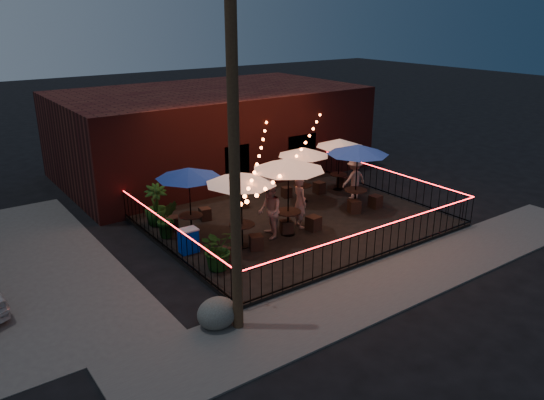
# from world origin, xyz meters

# --- Properties ---
(ground) EXTENTS (110.00, 110.00, 0.00)m
(ground) POSITION_xyz_m (0.00, 0.00, 0.00)
(ground) COLOR black
(ground) RESTS_ON ground
(patio) EXTENTS (10.00, 8.00, 0.15)m
(patio) POSITION_xyz_m (0.00, 2.00, 0.07)
(patio) COLOR black
(patio) RESTS_ON ground
(sidewalk) EXTENTS (18.00, 2.50, 0.05)m
(sidewalk) POSITION_xyz_m (0.00, -3.25, 0.03)
(sidewalk) COLOR #484543
(sidewalk) RESTS_ON ground
(brick_building) EXTENTS (14.00, 8.00, 4.00)m
(brick_building) POSITION_xyz_m (1.00, 9.99, 2.00)
(brick_building) COLOR #39100F
(brick_building) RESTS_ON ground
(utility_pole) EXTENTS (0.26, 0.26, 8.00)m
(utility_pole) POSITION_xyz_m (-5.40, -2.60, 4.00)
(utility_pole) COLOR #392217
(utility_pole) RESTS_ON ground
(fence_front) EXTENTS (10.00, 0.04, 1.04)m
(fence_front) POSITION_xyz_m (0.00, -2.00, 0.66)
(fence_front) COLOR black
(fence_front) RESTS_ON patio
(fence_left) EXTENTS (0.04, 8.00, 1.04)m
(fence_left) POSITION_xyz_m (-5.00, 2.00, 0.66)
(fence_left) COLOR black
(fence_left) RESTS_ON patio
(fence_right) EXTENTS (0.04, 8.00, 1.04)m
(fence_right) POSITION_xyz_m (5.00, 2.00, 0.66)
(fence_right) COLOR black
(fence_right) RESTS_ON patio
(festoon_lights) EXTENTS (10.02, 8.72, 1.32)m
(festoon_lights) POSITION_xyz_m (-1.01, 1.70, 2.52)
(festoon_lights) COLOR #F35B25
(festoon_lights) RESTS_ON ground
(cafe_table_0) EXTENTS (2.42, 2.42, 2.55)m
(cafe_table_0) POSITION_xyz_m (-2.86, 1.18, 2.47)
(cafe_table_0) COLOR black
(cafe_table_0) RESTS_ON patio
(cafe_table_1) EXTENTS (2.73, 2.73, 2.45)m
(cafe_table_1) POSITION_xyz_m (-3.80, 2.95, 2.38)
(cafe_table_1) COLOR black
(cafe_table_1) RESTS_ON patio
(cafe_table_2) EXTENTS (2.88, 2.88, 2.73)m
(cafe_table_2) POSITION_xyz_m (-1.02, 1.12, 2.64)
(cafe_table_2) COLOR black
(cafe_table_2) RESTS_ON patio
(cafe_table_3) EXTENTS (2.62, 2.62, 2.27)m
(cafe_table_3) POSITION_xyz_m (1.48, 3.42, 2.22)
(cafe_table_3) COLOR black
(cafe_table_3) RESTS_ON patio
(cafe_table_4) EXTENTS (2.55, 2.55, 2.60)m
(cafe_table_4) POSITION_xyz_m (2.60, 1.56, 2.53)
(cafe_table_4) COLOR black
(cafe_table_4) RESTS_ON patio
(cafe_table_5) EXTENTS (2.62, 2.62, 2.25)m
(cafe_table_5) POSITION_xyz_m (3.72, 3.77, 2.21)
(cafe_table_5) COLOR black
(cafe_table_5) RESTS_ON patio
(bistro_chair_0) EXTENTS (0.47, 0.47, 0.43)m
(bistro_chair_0) POSITION_xyz_m (-3.90, 0.61, 0.36)
(bistro_chair_0) COLOR black
(bistro_chair_0) RESTS_ON patio
(bistro_chair_1) EXTENTS (0.53, 0.53, 0.48)m
(bistro_chair_1) POSITION_xyz_m (-2.62, 0.73, 0.39)
(bistro_chair_1) COLOR black
(bistro_chair_1) RESTS_ON patio
(bistro_chair_2) EXTENTS (0.56, 0.56, 0.51)m
(bistro_chair_2) POSITION_xyz_m (-4.14, 3.77, 0.40)
(bistro_chair_2) COLOR black
(bistro_chair_2) RESTS_ON patio
(bistro_chair_3) EXTENTS (0.45, 0.45, 0.46)m
(bistro_chair_3) POSITION_xyz_m (-2.71, 3.99, 0.38)
(bistro_chair_3) COLOR black
(bistro_chair_3) RESTS_ON patio
(bistro_chair_4) EXTENTS (0.50, 0.50, 0.47)m
(bistro_chair_4) POSITION_xyz_m (-1.02, 1.20, 0.38)
(bistro_chair_4) COLOR black
(bistro_chair_4) RESTS_ON patio
(bistro_chair_5) EXTENTS (0.47, 0.47, 0.51)m
(bistro_chair_5) POSITION_xyz_m (-0.07, 0.88, 0.41)
(bistro_chair_5) COLOR black
(bistro_chair_5) RESTS_ON patio
(bistro_chair_6) EXTENTS (0.46, 0.46, 0.45)m
(bistro_chair_6) POSITION_xyz_m (-0.84, 4.27, 0.37)
(bistro_chair_6) COLOR black
(bistro_chair_6) RESTS_ON patio
(bistro_chair_7) EXTENTS (0.42, 0.42, 0.44)m
(bistro_chair_7) POSITION_xyz_m (1.30, 4.26, 0.37)
(bistro_chair_7) COLOR black
(bistro_chair_7) RESTS_ON patio
(bistro_chair_8) EXTENTS (0.54, 0.54, 0.49)m
(bistro_chair_8) POSITION_xyz_m (2.33, 1.31, 0.40)
(bistro_chair_8) COLOR black
(bistro_chair_8) RESTS_ON patio
(bistro_chair_9) EXTENTS (0.45, 0.45, 0.50)m
(bistro_chair_9) POSITION_xyz_m (3.40, 1.23, 0.40)
(bistro_chair_9) COLOR black
(bistro_chair_9) RESTS_ON patio
(bistro_chair_10) EXTENTS (0.45, 0.45, 0.48)m
(bistro_chair_10) POSITION_xyz_m (2.75, 3.88, 0.39)
(bistro_chair_10) COLOR black
(bistro_chair_10) RESTS_ON patio
(bistro_chair_11) EXTENTS (0.48, 0.48, 0.48)m
(bistro_chair_11) POSITION_xyz_m (4.17, 3.94, 0.39)
(bistro_chair_11) COLOR black
(bistro_chair_11) RESTS_ON patio
(patron_a) EXTENTS (0.55, 0.74, 1.87)m
(patron_a) POSITION_xyz_m (-0.27, 1.41, 1.08)
(patron_a) COLOR tan
(patron_a) RESTS_ON patio
(patron_b) EXTENTS (1.03, 1.14, 1.92)m
(patron_b) POSITION_xyz_m (-1.69, 1.28, 1.11)
(patron_b) COLOR #D0B590
(patron_b) RESTS_ON patio
(patron_c) EXTENTS (1.14, 0.72, 1.69)m
(patron_c) POSITION_xyz_m (3.46, 2.54, 0.99)
(patron_c) COLOR tan
(patron_c) RESTS_ON patio
(potted_shrub_a) EXTENTS (1.19, 1.04, 1.31)m
(potted_shrub_a) POSITION_xyz_m (-4.28, 0.26, 0.80)
(potted_shrub_a) COLOR #13380F
(potted_shrub_a) RESTS_ON patio
(potted_shrub_b) EXTENTS (0.83, 0.72, 1.33)m
(potted_shrub_b) POSITION_xyz_m (-4.50, 3.33, 0.81)
(potted_shrub_b) COLOR #183B11
(potted_shrub_b) RESTS_ON patio
(potted_shrub_c) EXTENTS (1.00, 1.00, 1.50)m
(potted_shrub_c) POSITION_xyz_m (-4.34, 4.61, 0.90)
(potted_shrub_c) COLOR #1B3311
(potted_shrub_c) RESTS_ON patio
(cooler) EXTENTS (0.62, 0.45, 0.81)m
(cooler) POSITION_xyz_m (-4.50, 1.80, 0.56)
(cooler) COLOR #0532C6
(cooler) RESTS_ON patio
(boulder) EXTENTS (1.06, 0.94, 0.75)m
(boulder) POSITION_xyz_m (-5.79, -2.24, 0.38)
(boulder) COLOR #484843
(boulder) RESTS_ON ground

